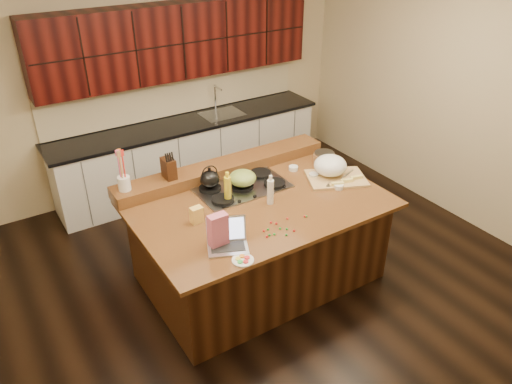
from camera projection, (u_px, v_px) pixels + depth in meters
room at (259, 161)px, 4.59m from camera, size 5.52×5.02×2.72m
island at (259, 240)px, 5.04m from camera, size 2.40×1.60×0.92m
back_ledge at (223, 168)px, 5.29m from camera, size 2.40×0.30×0.12m
cooktop at (243, 187)px, 5.02m from camera, size 0.92×0.52×0.05m
back_counter at (187, 117)px, 6.54m from camera, size 3.70×0.66×2.40m
kettle at (210, 179)px, 4.92m from camera, size 0.24×0.24×0.18m
green_bowl at (243, 178)px, 4.97m from camera, size 0.34×0.34×0.15m
laptop at (227, 239)px, 4.16m from camera, size 0.41×0.38×0.23m
oil_bottle at (228, 190)px, 4.73m from camera, size 0.09×0.09×0.27m
vinegar_bottle at (270, 192)px, 4.72m from camera, size 0.08×0.08×0.25m
wooden_tray at (332, 168)px, 5.18m from camera, size 0.71×0.63×0.24m
ramekin_a at (314, 176)px, 5.22m from camera, size 0.12×0.12×0.04m
ramekin_b at (339, 186)px, 5.02m from camera, size 0.11×0.11×0.04m
ramekin_c at (293, 168)px, 5.36m from camera, size 0.13×0.13×0.04m
strainer_bowl at (324, 158)px, 5.53m from camera, size 0.26×0.26×0.09m
kitchen_timer at (328, 185)px, 5.01m from camera, size 0.09×0.09×0.07m
pink_bag at (218, 231)px, 4.11m from camera, size 0.16×0.09×0.30m
candy_plate at (243, 260)px, 4.00m from camera, size 0.19×0.19×0.01m
package_box at (197, 215)px, 4.46m from camera, size 0.11×0.08×0.15m
utensil_crock at (124, 183)px, 4.73m from camera, size 0.15×0.15×0.14m
knife_block at (169, 168)px, 4.92m from camera, size 0.11×0.17×0.21m
gumdrop_0 at (271, 222)px, 4.47m from camera, size 0.02×0.02×0.02m
gumdrop_1 at (286, 235)px, 4.30m from camera, size 0.02×0.02×0.02m
gumdrop_2 at (294, 231)px, 4.36m from camera, size 0.02×0.02×0.02m
gumdrop_3 at (269, 235)px, 4.30m from camera, size 0.02×0.02×0.02m
gumdrop_4 at (305, 216)px, 4.56m from camera, size 0.02×0.02×0.02m
gumdrop_5 at (306, 216)px, 4.56m from camera, size 0.02×0.02×0.02m
gumdrop_6 at (264, 231)px, 4.36m from camera, size 0.02×0.02×0.02m
gumdrop_7 at (274, 234)px, 4.31m from camera, size 0.02×0.02×0.02m
gumdrop_8 at (276, 223)px, 4.46m from camera, size 0.02×0.02×0.02m
gumdrop_9 at (287, 229)px, 4.38m from camera, size 0.02×0.02×0.02m
gumdrop_10 at (287, 219)px, 4.53m from camera, size 0.02×0.02×0.02m
gumdrop_11 at (280, 228)px, 4.39m from camera, size 0.02×0.02×0.02m
gumdrop_12 at (267, 237)px, 4.28m from camera, size 0.02×0.02×0.02m
gumdrop_13 at (268, 229)px, 4.38m from camera, size 0.02×0.02×0.02m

